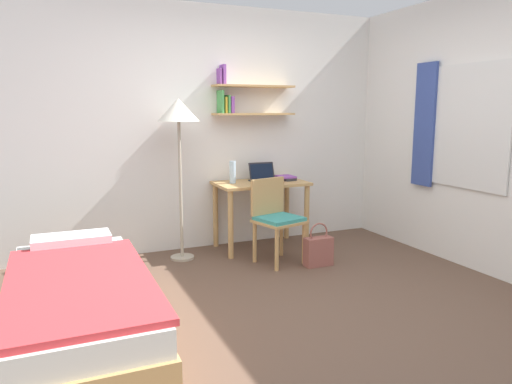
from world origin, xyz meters
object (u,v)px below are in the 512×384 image
desk_chair (276,216)px  handbag (318,250)px  bed (80,308)px  desk (261,195)px  water_bottle (233,172)px  book_stack (286,178)px  laptop (263,176)px  standing_lamp (179,118)px

desk_chair → handbag: bearing=-41.2°
bed → desk_chair: desk_chair is taller
bed → desk: 2.53m
bed → handbag: (2.23, 0.75, -0.09)m
water_bottle → handbag: (0.57, -0.84, -0.70)m
desk → book_stack: (0.32, 0.03, 0.17)m
desk → handbag: 0.95m
desk → handbag: bearing=-71.8°
bed → water_bottle: 2.38m
bed → handbag: bearing=18.6°
desk_chair → handbag: size_ratio=1.94×
bed → water_bottle: size_ratio=8.37×
bed → desk: desk is taller
desk → book_stack: 0.36m
desk → water_bottle: (-0.31, 0.04, 0.26)m
bed → desk: size_ratio=2.03×
laptop → book_stack: (0.26, -0.03, -0.03)m
laptop → water_bottle: size_ratio=1.26×
laptop → book_stack: 0.27m
desk_chair → handbag: desk_chair is taller
desk → laptop: bearing=47.4°
standing_lamp → handbag: 1.88m
standing_lamp → handbag: bearing=-32.7°
bed → desk: bearing=38.2°
desk_chair → laptop: laptop is taller
water_bottle → handbag: size_ratio=0.55×
laptop → book_stack: size_ratio=1.22×
water_bottle → standing_lamp: bearing=-171.2°
desk_chair → water_bottle: size_ratio=3.51×
bed → laptop: bearing=38.4°
bed → handbag: size_ratio=4.61×
desk_chair → book_stack: desk_chair is taller
book_stack → desk: bearing=-175.3°
bed → laptop: size_ratio=6.66×
desk_chair → handbag: (0.33, -0.29, -0.31)m
bed → book_stack: size_ratio=8.12×
laptop → water_bottle: (-0.36, -0.02, 0.07)m
water_bottle → book_stack: 0.63m
standing_lamp → handbag: size_ratio=3.76×
laptop → book_stack: bearing=-7.2°
laptop → standing_lamp: bearing=-173.5°
bed → standing_lamp: standing_lamp is taller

